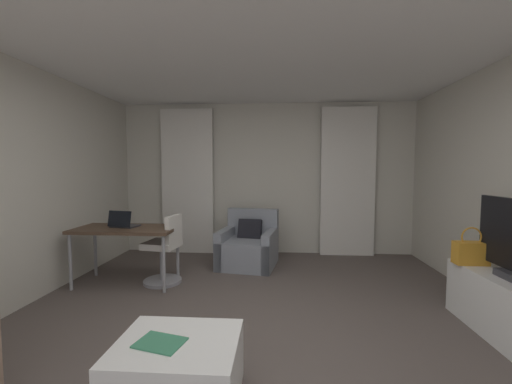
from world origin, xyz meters
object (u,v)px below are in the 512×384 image
object	(u,v)px
armchair	(249,247)
desk_chair	(165,253)
handbag_primary	(471,252)
desk	(126,232)
magazine_open	(160,343)
laptop	(123,224)
coffee_table	(178,372)

from	to	relation	value
armchair	desk_chair	size ratio (longest dim) A/B	1.05
handbag_primary	desk_chair	bearing A→B (deg)	167.64
desk_chair	handbag_primary	xyz separation A→B (m)	(3.33, -0.73, 0.26)
desk	magazine_open	bearing A→B (deg)	-59.51
laptop	handbag_primary	size ratio (longest dim) A/B	0.98
desk_chair	coffee_table	distance (m)	2.23
coffee_table	magazine_open	size ratio (longest dim) A/B	2.34
desk	coffee_table	bearing A→B (deg)	-57.11
armchair	magazine_open	size ratio (longest dim) A/B	2.89
laptop	coffee_table	size ratio (longest dim) A/B	0.48
coffee_table	handbag_primary	world-z (taller)	handbag_primary
magazine_open	armchair	bearing A→B (deg)	84.68
laptop	desk_chair	bearing A→B (deg)	3.80
magazine_open	handbag_primary	size ratio (longest dim) A/B	0.87
laptop	magazine_open	xyz separation A→B (m)	(1.25, -2.07, -0.36)
desk_chair	magazine_open	bearing A→B (deg)	-70.87
armchair	handbag_primary	bearing A→B (deg)	-33.71
desk_chair	handbag_primary	size ratio (longest dim) A/B	2.39
desk	magazine_open	world-z (taller)	desk
desk_chair	laptop	bearing A→B (deg)	-176.20
coffee_table	armchair	bearing A→B (deg)	86.48
coffee_table	laptop	bearing A→B (deg)	123.52
coffee_table	handbag_primary	xyz separation A→B (m)	(2.50, 1.34, 0.45)
desk_chair	handbag_primary	world-z (taller)	handbag_primary
magazine_open	laptop	bearing A→B (deg)	121.16
desk	desk_chair	xyz separation A→B (m)	(0.48, 0.05, -0.27)
armchair	desk	xyz separation A→B (m)	(-1.48, -0.88, 0.38)
armchair	coffee_table	bearing A→B (deg)	-93.52
desk_chair	coffee_table	world-z (taller)	desk_chair
coffee_table	handbag_primary	distance (m)	2.87
desk	coffee_table	xyz separation A→B (m)	(1.30, -2.01, -0.46)
laptop	handbag_primary	bearing A→B (deg)	-10.23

